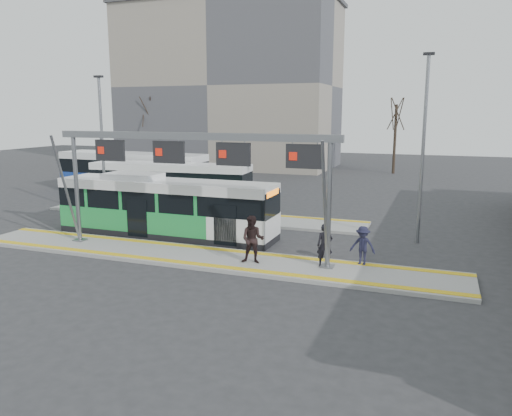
{
  "coord_description": "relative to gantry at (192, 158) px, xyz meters",
  "views": [
    {
      "loc": [
        9.45,
        -18.47,
        6.16
      ],
      "look_at": [
        1.49,
        3.0,
        1.78
      ],
      "focal_mm": 35.0,
      "sensor_mm": 36.0,
      "label": 1
    }
  ],
  "objects": [
    {
      "name": "ground",
      "position": [
        0.35,
        -0.25,
        -4.3
      ],
      "size": [
        120.0,
        120.0,
        0.0
      ],
      "primitive_type": "plane",
      "color": "#2D2D30",
      "rests_on": "ground"
    },
    {
      "name": "platform_main",
      "position": [
        0.35,
        -0.25,
        -4.22
      ],
      "size": [
        22.0,
        3.0,
        0.15
      ],
      "primitive_type": "cube",
      "color": "gray",
      "rests_on": "ground"
    },
    {
      "name": "platform_second",
      "position": [
        -3.65,
        7.75,
        -4.22
      ],
      "size": [
        20.0,
        3.0,
        0.15
      ],
      "primitive_type": "cube",
      "color": "gray",
      "rests_on": "ground"
    },
    {
      "name": "tactile_main",
      "position": [
        0.35,
        -0.25,
        -4.14
      ],
      "size": [
        22.0,
        2.65,
        0.02
      ],
      "color": "yellow",
      "rests_on": "platform_main"
    },
    {
      "name": "tactile_second",
      "position": [
        -3.65,
        8.9,
        -4.14
      ],
      "size": [
        20.0,
        0.35,
        0.02
      ],
      "color": "yellow",
      "rests_on": "platform_second"
    },
    {
      "name": "gantry",
      "position": [
        0.0,
        0.0,
        0.0
      ],
      "size": [
        13.0,
        1.68,
        5.2
      ],
      "color": "slate",
      "rests_on": "platform_main"
    },
    {
      "name": "apartment_block",
      "position": [
        -13.65,
        35.75,
        4.91
      ],
      "size": [
        24.5,
        12.5,
        18.4
      ],
      "color": "gray",
      "rests_on": "ground"
    },
    {
      "name": "hero_bus",
      "position": [
        -3.1,
        2.89,
        -2.87
      ],
      "size": [
        11.38,
        2.46,
        3.12
      ],
      "rotation": [
        0.0,
        0.0,
        -0.0
      ],
      "color": "black",
      "rests_on": "ground"
    },
    {
      "name": "bg_bus_green",
      "position": [
        -7.49,
        10.96,
        -2.93
      ],
      "size": [
        11.26,
        3.13,
        2.78
      ],
      "rotation": [
        0.0,
        0.0,
        0.07
      ],
      "color": "black",
      "rests_on": "ground"
    },
    {
      "name": "bg_bus_blue",
      "position": [
        -12.53,
        13.93,
        -2.75
      ],
      "size": [
        12.13,
        3.17,
        3.14
      ],
      "rotation": [
        0.0,
        0.0,
        -0.04
      ],
      "color": "black",
      "rests_on": "ground"
    },
    {
      "name": "passenger_a",
      "position": [
        5.71,
        0.11,
        -3.3
      ],
      "size": [
        0.71,
        0.56,
        1.71
      ],
      "primitive_type": "imported",
      "rotation": [
        0.0,
        0.0,
        0.26
      ],
      "color": "black",
      "rests_on": "platform_main"
    },
    {
      "name": "passenger_b",
      "position": [
        2.89,
        -0.47,
        -3.17
      ],
      "size": [
        1.06,
        0.89,
        1.96
      ],
      "primitive_type": "imported",
      "rotation": [
        0.0,
        0.0,
        0.18
      ],
      "color": "black",
      "rests_on": "platform_main"
    },
    {
      "name": "passenger_c",
      "position": [
        7.09,
        0.85,
        -3.36
      ],
      "size": [
        1.07,
        0.68,
        1.58
      ],
      "primitive_type": "imported",
      "rotation": [
        0.0,
        0.0,
        -0.1
      ],
      "color": "#1C1C33",
      "rests_on": "platform_main"
    },
    {
      "name": "tree_left",
      "position": [
        -3.81,
        30.78,
        1.85
      ],
      "size": [
        1.4,
        1.4,
        8.11
      ],
      "color": "#382B21",
      "rests_on": "ground"
    },
    {
      "name": "tree_mid",
      "position": [
        5.27,
        34.22,
        1.71
      ],
      "size": [
        1.4,
        1.4,
        7.92
      ],
      "color": "#382B21",
      "rests_on": "ground"
    },
    {
      "name": "tree_far",
      "position": [
        -21.24,
        30.06,
        1.92
      ],
      "size": [
        1.4,
        1.4,
        8.2
      ],
      "color": "#382B21",
      "rests_on": "ground"
    },
    {
      "name": "lamp_west",
      "position": [
        -8.48,
        5.17,
        0.05
      ],
      "size": [
        0.5,
        0.25,
        8.22
      ],
      "color": "slate",
      "rests_on": "ground"
    },
    {
      "name": "lamp_east",
      "position": [
        8.99,
        5.81,
        0.36
      ],
      "size": [
        0.5,
        0.25,
        8.83
      ],
      "color": "slate",
      "rests_on": "ground"
    }
  ]
}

